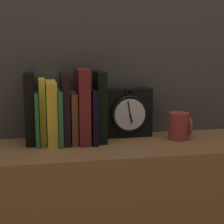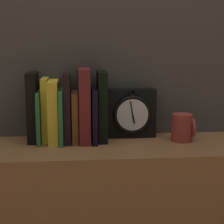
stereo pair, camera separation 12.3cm
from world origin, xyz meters
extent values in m
cube|color=black|center=(0.08, 0.12, 0.86)|extent=(0.18, 0.06, 0.18)
torus|color=black|center=(0.08, 0.08, 0.86)|extent=(0.14, 0.01, 0.14)
cylinder|color=silver|center=(0.08, 0.08, 0.86)|extent=(0.11, 0.01, 0.11)
cube|color=black|center=(0.08, 0.07, 0.84)|extent=(0.01, 0.00, 0.03)
cube|color=black|center=(0.08, 0.07, 0.88)|extent=(0.01, 0.00, 0.05)
torus|color=black|center=(0.08, 0.08, 0.94)|extent=(0.03, 0.01, 0.03)
cube|color=black|center=(-0.27, 0.09, 0.89)|extent=(0.03, 0.12, 0.24)
cube|color=#306F3D|center=(-0.24, 0.07, 0.86)|extent=(0.01, 0.15, 0.18)
cube|color=yellow|center=(-0.22, 0.09, 0.88)|extent=(0.02, 0.12, 0.22)
cube|color=yellow|center=(-0.19, 0.07, 0.87)|extent=(0.03, 0.15, 0.21)
cube|color=#307146|center=(-0.17, 0.07, 0.86)|extent=(0.01, 0.16, 0.18)
cube|color=black|center=(-0.15, 0.07, 0.89)|extent=(0.02, 0.15, 0.24)
cube|color=brown|center=(-0.12, 0.07, 0.85)|extent=(0.02, 0.14, 0.17)
cube|color=maroon|center=(-0.09, 0.07, 0.90)|extent=(0.04, 0.15, 0.25)
cube|color=black|center=(-0.06, 0.07, 0.86)|extent=(0.02, 0.16, 0.18)
cube|color=black|center=(-0.03, 0.08, 0.89)|extent=(0.03, 0.13, 0.24)
cylinder|color=#9E382D|center=(0.25, 0.03, 0.82)|extent=(0.07, 0.07, 0.10)
torus|color=#9E382D|center=(0.28, 0.03, 0.82)|extent=(0.01, 0.07, 0.07)
camera|label=1|loc=(-0.24, -1.19, 1.10)|focal=60.00mm
camera|label=2|loc=(-0.11, -1.21, 1.10)|focal=60.00mm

